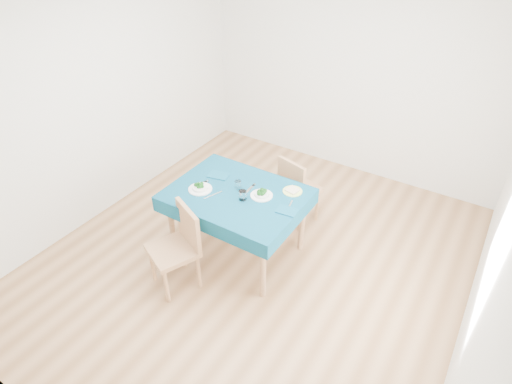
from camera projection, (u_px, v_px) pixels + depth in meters
The scene contains 16 objects.
room_shell at pixel (256, 145), 3.73m from camera, with size 4.02×4.52×2.73m.
table at pixel (238, 223), 4.38m from camera, with size 1.30×0.99×0.76m, color navy.
chair_near at pixel (172, 244), 3.92m from camera, with size 0.41×0.45×1.03m, color #9B6F49.
chair_far at pixel (301, 186), 4.77m from camera, with size 0.37×0.41×0.94m, color #9B6F49.
bowl_near at pixel (200, 187), 4.19m from camera, with size 0.23×0.23×0.07m, color white, non-canonical shape.
bowl_far at pixel (262, 193), 4.10m from camera, with size 0.22×0.22×0.07m, color white, non-canonical shape.
fork_near at pixel (198, 184), 4.28m from camera, with size 0.03×0.20×0.00m, color silver.
knife_near at pixel (213, 195), 4.13m from camera, with size 0.02×0.21×0.00m, color silver.
fork_far at pixel (249, 189), 4.21m from camera, with size 0.02×0.19×0.00m, color silver.
knife_far at pixel (289, 206), 3.98m from camera, with size 0.02×0.20×0.00m, color silver.
napkin_near at pixel (219, 175), 4.41m from camera, with size 0.21×0.14×0.01m, color navy.
napkin_far at pixel (287, 211), 3.92m from camera, with size 0.19×0.13×0.01m, color navy.
tumbler_center at pixel (238, 185), 4.20m from camera, with size 0.07×0.07×0.09m, color white.
tumbler_side at pixel (243, 195), 4.05m from camera, with size 0.07×0.07×0.10m, color white.
side_plate at pixel (293, 191), 4.18m from camera, with size 0.19×0.19×0.01m, color #CDE46F.
bread_slice at pixel (293, 190), 4.17m from camera, with size 0.11×0.11×0.02m, color beige.
Camera 1 is at (1.76, -2.78, 3.15)m, focal length 30.00 mm.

